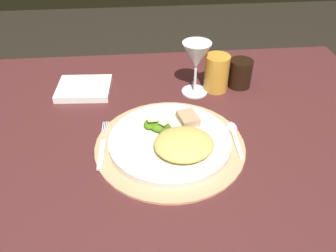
{
  "coord_description": "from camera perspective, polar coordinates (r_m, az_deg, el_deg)",
  "views": [
    {
      "loc": [
        0.02,
        -0.66,
        1.23
      ],
      "look_at": [
        0.08,
        -0.02,
        0.73
      ],
      "focal_mm": 36.43,
      "sensor_mm": 36.0,
      "label": 1
    }
  ],
  "objects": [
    {
      "name": "pasta_serving",
      "position": [
        0.73,
        2.66,
        -3.02
      ],
      "size": [
        0.13,
        0.12,
        0.03
      ],
      "primitive_type": "ellipsoid",
      "rotation": [
        0.0,
        0.0,
        3.16
      ],
      "color": "#DEC060",
      "rests_on": "dinner_plate"
    },
    {
      "name": "napkin",
      "position": [
        1.0,
        -13.85,
        6.13
      ],
      "size": [
        0.15,
        0.13,
        0.02
      ],
      "primitive_type": "cube",
      "rotation": [
        0.0,
        0.0,
        -0.06
      ],
      "color": "white",
      "rests_on": "dining_table"
    },
    {
      "name": "dark_tumbler",
      "position": [
        1.0,
        11.99,
        8.61
      ],
      "size": [
        0.07,
        0.07,
        0.08
      ],
      "primitive_type": "cylinder",
      "color": "black",
      "rests_on": "dining_table"
    },
    {
      "name": "dinner_plate",
      "position": [
        0.78,
        0.33,
        -2.55
      ],
      "size": [
        0.28,
        0.28,
        0.02
      ],
      "primitive_type": "cylinder",
      "color": "silver",
      "rests_on": "placemat"
    },
    {
      "name": "amber_tumbler",
      "position": [
        0.97,
        8.13,
        8.77
      ],
      "size": [
        0.07,
        0.07,
        0.1
      ],
      "primitive_type": "cylinder",
      "color": "gold",
      "rests_on": "dining_table"
    },
    {
      "name": "salad_greens",
      "position": [
        0.79,
        -1.46,
        -0.13
      ],
      "size": [
        0.08,
        0.08,
        0.03
      ],
      "color": "#486217",
      "rests_on": "dinner_plate"
    },
    {
      "name": "placemat",
      "position": [
        0.78,
        0.33,
        -3.22
      ],
      "size": [
        0.34,
        0.34,
        0.01
      ],
      "primitive_type": "cylinder",
      "color": "tan",
      "rests_on": "dining_table"
    },
    {
      "name": "wine_glass",
      "position": [
        0.92,
        4.76,
        11.29
      ],
      "size": [
        0.08,
        0.08,
        0.15
      ],
      "color": "silver",
      "rests_on": "dining_table"
    },
    {
      "name": "fork",
      "position": [
        0.79,
        -10.89,
        -3.4
      ],
      "size": [
        0.02,
        0.17,
        0.0
      ],
      "color": "silver",
      "rests_on": "placemat"
    },
    {
      "name": "spoon",
      "position": [
        0.82,
        10.89,
        -1.11
      ],
      "size": [
        0.03,
        0.13,
        0.01
      ],
      "color": "silver",
      "rests_on": "placemat"
    },
    {
      "name": "dining_table",
      "position": [
        0.92,
        -5.12,
        -6.4
      ],
      "size": [
        1.36,
        0.82,
        0.71
      ],
      "color": "#4D2222",
      "rests_on": "ground"
    },
    {
      "name": "bread_piece",
      "position": [
        0.81,
        3.37,
        1.31
      ],
      "size": [
        0.05,
        0.06,
        0.02
      ],
      "primitive_type": "cube",
      "rotation": [
        0.0,
        0.0,
        1.82
      ],
      "color": "tan",
      "rests_on": "dinner_plate"
    }
  ]
}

